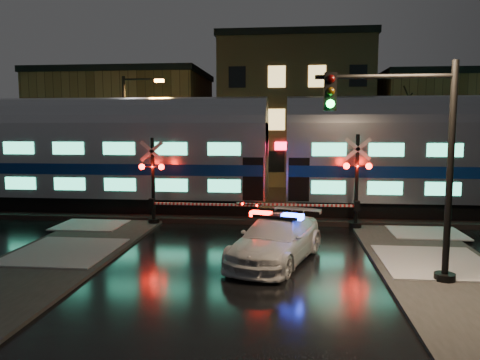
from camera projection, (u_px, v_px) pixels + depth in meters
The scene contains 13 objects.
ground at pixel (249, 240), 19.35m from camera, with size 120.00×120.00×0.00m, color black.
ballast at pixel (257, 214), 24.28m from camera, with size 90.00×4.20×0.24m, color black.
sidewalk_left at pixel (18, 280), 14.10m from camera, with size 4.00×20.00×0.12m, color #2D2D2D.
sidewalk_right at pixel (468, 296), 12.74m from camera, with size 4.00×20.00×0.12m, color #2D2D2D.
building_left at pixel (126, 128), 41.94m from camera, with size 14.00×10.00×9.00m, color brown.
building_mid at pixel (294, 114), 40.72m from camera, with size 12.00×11.00×11.50m, color brown.
building_right at pixel (451, 132), 39.04m from camera, with size 12.00×10.00×8.50m, color brown.
train at pixel (277, 152), 23.80m from camera, with size 51.00×3.12×5.92m.
police_car at pixel (276, 239), 16.14m from camera, with size 3.74×5.75×1.72m.
crossing_signal_right at pixel (349, 191), 20.98m from camera, with size 6.10×0.67×4.32m.
crossing_signal_left at pixel (160, 190), 21.90m from camera, with size 5.85×0.66×4.14m.
traffic_light at pixel (414, 168), 13.57m from camera, with size 4.22×0.73×6.53m.
streetlight at pixel (129, 130), 28.60m from camera, with size 2.57×0.27×7.69m.
Camera 1 is at (1.62, -18.88, 4.65)m, focal length 35.00 mm.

